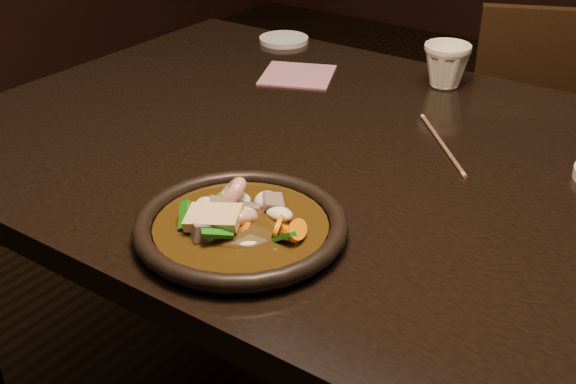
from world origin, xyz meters
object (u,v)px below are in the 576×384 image
Objects in this scene: tea_cup at (446,64)px; plate at (241,227)px; chair at (544,163)px; table at (424,218)px.

plate is at bearing -89.03° from tea_cup.
tea_cup is (-0.13, -0.36, 0.32)m from chair.
tea_cup is (-0.01, 0.64, 0.03)m from plate.
plate is 3.06× the size of tea_cup.
table is 5.87× the size of plate.
chair reaches higher than table.
table is 0.73m from chair.
tea_cup is at bearing 46.94° from chair.
table is 1.84× the size of chair.
plate is at bearing -112.47° from table.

